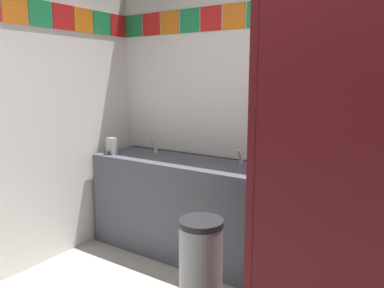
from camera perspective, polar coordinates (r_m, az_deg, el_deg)
wall_back at (r=3.24m, az=15.53°, el=4.25°), size 3.69×0.09×2.63m
vanity_counter at (r=3.51m, az=-0.47°, el=-9.47°), size 1.88×0.58×0.89m
faucet_left at (r=3.72m, az=-5.71°, el=-0.60°), size 0.04×0.10×0.14m
faucet_right at (r=3.22m, az=7.35°, el=-2.29°), size 0.04×0.10×0.14m
soap_dispenser at (r=3.74m, az=-12.01°, el=-0.30°), size 0.09×0.09×0.16m
stall_divider at (r=2.13m, az=18.40°, el=-6.84°), size 0.92×1.56×2.05m
trash_bin at (r=2.65m, az=1.34°, el=-18.55°), size 0.30×0.30×0.71m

